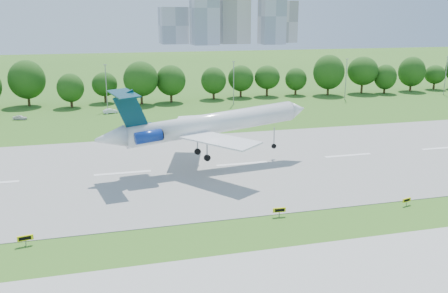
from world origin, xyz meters
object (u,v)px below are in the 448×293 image
at_px(airliner, 203,124).
at_px(taxi_sign_left, 25,238).
at_px(service_vehicle_b, 20,117).
at_px(service_vehicle_a, 111,111).

xyz_separation_m(airliner, taxi_sign_left, (-25.20, -23.26, -6.49)).
xyz_separation_m(airliner, service_vehicle_b, (-34.20, 50.18, -6.81)).
distance_m(service_vehicle_a, service_vehicle_b, 21.80).
height_order(service_vehicle_a, service_vehicle_b, service_vehicle_a).
bearing_deg(service_vehicle_b, taxi_sign_left, -159.76).
xyz_separation_m(service_vehicle_a, service_vehicle_b, (-21.64, -2.66, -0.05)).
xyz_separation_m(airliner, service_vehicle_a, (-12.56, 52.84, -6.76)).
distance_m(airliner, taxi_sign_left, 34.90).
relative_size(taxi_sign_left, service_vehicle_a, 0.46).
distance_m(taxi_sign_left, service_vehicle_a, 77.14).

